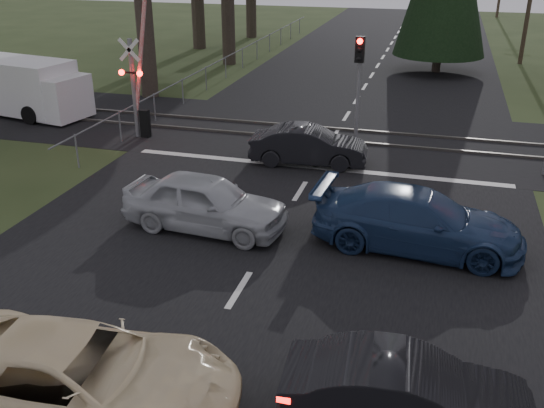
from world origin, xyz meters
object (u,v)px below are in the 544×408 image
(crossing_signal, at_px, (139,85))
(cream_coupe, at_px, (77,378))
(silver_car, at_px, (205,203))
(dark_car_far, at_px, (309,146))
(dark_hatchback, at_px, (407,396))
(traffic_signal_center, at_px, (359,73))
(blue_sedan, at_px, (417,220))
(white_van, at_px, (24,87))

(crossing_signal, bearing_deg, cream_coupe, -67.04)
(silver_car, bearing_deg, dark_car_far, -10.67)
(dark_hatchback, bearing_deg, silver_car, 39.94)
(dark_hatchback, distance_m, silver_car, 8.31)
(traffic_signal_center, xyz_separation_m, blue_sedan, (2.67, -7.53, -2.05))
(crossing_signal, height_order, traffic_signal_center, crossing_signal)
(dark_hatchback, relative_size, silver_car, 0.89)
(cream_coupe, relative_size, white_van, 0.83)
(traffic_signal_center, bearing_deg, blue_sedan, -70.47)
(crossing_signal, bearing_deg, blue_sedan, -31.22)
(traffic_signal_center, relative_size, silver_car, 0.92)
(crossing_signal, xyz_separation_m, blue_sedan, (10.94, -6.63, -1.30))
(crossing_signal, height_order, cream_coupe, crossing_signal)
(blue_sedan, distance_m, dark_car_far, 6.67)
(silver_car, bearing_deg, traffic_signal_center, -15.34)
(crossing_signal, distance_m, traffic_signal_center, 8.36)
(crossing_signal, bearing_deg, traffic_signal_center, 6.15)
(crossing_signal, distance_m, silver_car, 8.96)
(dark_hatchback, bearing_deg, white_van, 46.46)
(blue_sedan, height_order, dark_car_far, blue_sedan)
(silver_car, distance_m, blue_sedan, 5.54)
(blue_sedan, bearing_deg, crossing_signal, 62.40)
(crossing_signal, xyz_separation_m, cream_coupe, (5.99, -14.14, -1.32))
(traffic_signal_center, height_order, dark_hatchback, traffic_signal_center)
(blue_sedan, relative_size, dark_car_far, 1.30)
(crossing_signal, distance_m, dark_hatchback, 17.21)
(dark_hatchback, distance_m, blue_sedan, 6.40)
(silver_car, bearing_deg, dark_hatchback, -131.76)
(traffic_signal_center, bearing_deg, crossing_signal, -173.85)
(traffic_signal_center, relative_size, blue_sedan, 0.78)
(traffic_signal_center, relative_size, dark_hatchback, 1.03)
(traffic_signal_center, xyz_separation_m, silver_car, (-2.86, -7.91, -2.05))
(cream_coupe, height_order, silver_car, silver_car)
(crossing_signal, distance_m, blue_sedan, 12.86)
(dark_hatchback, bearing_deg, dark_car_far, 15.81)
(cream_coupe, bearing_deg, blue_sedan, -38.67)
(cream_coupe, bearing_deg, crossing_signal, 17.72)
(blue_sedan, height_order, white_van, white_van)
(cream_coupe, xyz_separation_m, dark_car_far, (0.99, 12.86, -0.08))
(crossing_signal, relative_size, dark_hatchback, 1.75)
(dark_hatchback, height_order, dark_car_far, dark_car_far)
(dark_car_far, bearing_deg, silver_car, 159.79)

